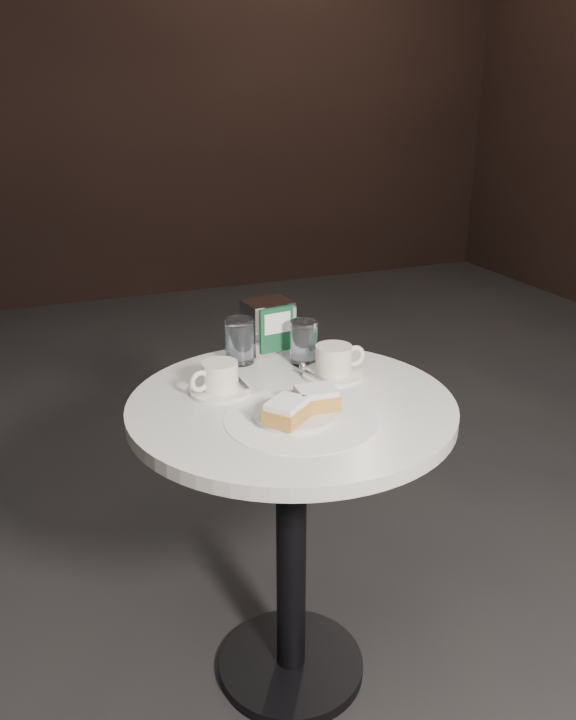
# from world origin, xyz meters

# --- Properties ---
(ground) EXTENTS (7.00, 7.00, 0.00)m
(ground) POSITION_xyz_m (0.00, 0.00, 0.00)
(ground) COLOR black
(ground) RESTS_ON ground
(cafe_table) EXTENTS (0.70, 0.70, 0.74)m
(cafe_table) POSITION_xyz_m (0.00, 0.00, 0.55)
(cafe_table) COLOR black
(cafe_table) RESTS_ON ground
(sugar_spill) EXTENTS (0.35, 0.35, 0.00)m
(sugar_spill) POSITION_xyz_m (-0.02, -0.09, 0.75)
(sugar_spill) COLOR white
(sugar_spill) RESTS_ON cafe_table
(beignet_plate) EXTENTS (0.22, 0.22, 0.06)m
(beignet_plate) POSITION_xyz_m (-0.02, -0.09, 0.77)
(beignet_plate) COLOR silver
(beignet_plate) RESTS_ON cafe_table
(coffee_cup_left) EXTENTS (0.17, 0.17, 0.07)m
(coffee_cup_left) POSITION_xyz_m (-0.13, 0.10, 0.78)
(coffee_cup_left) COLOR white
(coffee_cup_left) RESTS_ON cafe_table
(coffee_cup_right) EXTENTS (0.15, 0.14, 0.07)m
(coffee_cup_right) POSITION_xyz_m (0.14, 0.09, 0.78)
(coffee_cup_right) COLOR white
(coffee_cup_right) RESTS_ON cafe_table
(water_glass_left) EXTENTS (0.07, 0.07, 0.11)m
(water_glass_left) POSITION_xyz_m (-0.03, 0.25, 0.80)
(water_glass_left) COLOR white
(water_glass_left) RESTS_ON cafe_table
(water_glass_right) EXTENTS (0.08, 0.08, 0.11)m
(water_glass_right) POSITION_xyz_m (0.11, 0.19, 0.80)
(water_glass_right) COLOR white
(water_glass_right) RESTS_ON cafe_table
(napkin_dispenser) EXTENTS (0.12, 0.11, 0.13)m
(napkin_dispenser) POSITION_xyz_m (0.06, 0.30, 0.81)
(napkin_dispenser) COLOR white
(napkin_dispenser) RESTS_ON cafe_table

